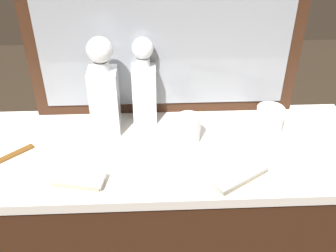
{
  "coord_description": "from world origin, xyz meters",
  "views": [
    {
      "loc": [
        -0.04,
        -0.96,
        1.66
      ],
      "look_at": [
        0.0,
        0.0,
        1.0
      ],
      "focal_mm": 42.5,
      "sensor_mm": 36.0,
      "label": 1
    }
  ],
  "objects": [
    {
      "name": "porcelain_dish",
      "position": [
        0.39,
        -0.15,
        0.92
      ],
      "size": [
        0.08,
        0.08,
        0.01
      ],
      "color": "silver",
      "rests_on": "dresser"
    },
    {
      "name": "dresser",
      "position": [
        0.0,
        0.0,
        0.46
      ],
      "size": [
        1.21,
        0.46,
        0.92
      ],
      "color": "#381E11",
      "rests_on": "ground_plane"
    },
    {
      "name": "crystal_decanter_rear",
      "position": [
        -0.07,
        0.16,
        1.03
      ],
      "size": [
        0.08,
        0.08,
        0.29
      ],
      "color": "white",
      "rests_on": "dresser"
    },
    {
      "name": "crystal_tumbler_right",
      "position": [
        0.32,
        0.07,
        0.96
      ],
      "size": [
        0.09,
        0.09,
        0.09
      ],
      "color": "white",
      "rests_on": "dresser"
    },
    {
      "name": "dresser_mirror",
      "position": [
        0.0,
        0.21,
        1.27
      ],
      "size": [
        0.87,
        0.03,
        0.71
      ],
      "color": "#381E11",
      "rests_on": "dresser"
    },
    {
      "name": "tortoiseshell_comb",
      "position": [
        -0.46,
        -0.02,
        0.92
      ],
      "size": [
        0.12,
        0.11,
        0.01
      ],
      "color": "brown",
      "rests_on": "dresser"
    },
    {
      "name": "silver_brush_far_right",
      "position": [
        -0.25,
        -0.15,
        0.93
      ],
      "size": [
        0.16,
        0.09,
        0.02
      ],
      "color": "#B7A88C",
      "rests_on": "dresser"
    },
    {
      "name": "silver_brush_center",
      "position": [
        0.19,
        -0.15,
        0.93
      ],
      "size": [
        0.17,
        0.14,
        0.02
      ],
      "color": "#B7A88C",
      "rests_on": "dresser"
    },
    {
      "name": "crystal_tumbler_front",
      "position": [
        0.06,
        0.04,
        0.96
      ],
      "size": [
        0.07,
        0.07,
        0.09
      ],
      "color": "white",
      "rests_on": "dresser"
    },
    {
      "name": "crystal_decanter_far_right",
      "position": [
        -0.19,
        0.1,
        1.05
      ],
      "size": [
        0.09,
        0.09,
        0.32
      ],
      "color": "white",
      "rests_on": "dresser"
    }
  ]
}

